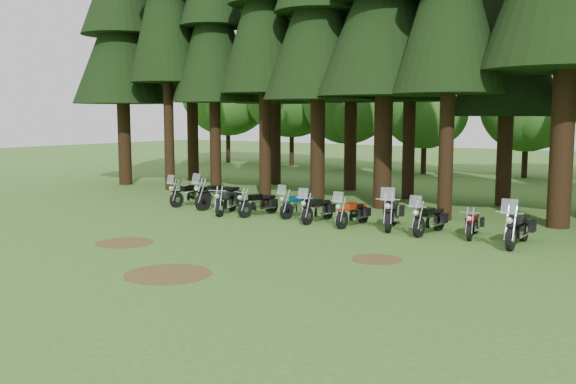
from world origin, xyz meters
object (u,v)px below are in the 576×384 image
(motorcycle_0, at_px, (190,195))
(motorcycle_7, at_px, (391,214))
(motorcycle_4, at_px, (299,206))
(motorcycle_6, at_px, (353,214))
(motorcycle_9, at_px, (473,225))
(motorcycle_1, at_px, (219,196))
(motorcycle_10, at_px, (518,229))
(motorcycle_2, at_px, (226,202))
(motorcycle_5, at_px, (318,210))
(motorcycle_3, at_px, (259,204))
(motorcycle_8, at_px, (429,220))

(motorcycle_0, bearing_deg, motorcycle_7, 6.05)
(motorcycle_0, relative_size, motorcycle_4, 1.06)
(motorcycle_0, relative_size, motorcycle_6, 1.07)
(motorcycle_7, xyz_separation_m, motorcycle_9, (2.89, 0.08, -0.12))
(motorcycle_6, xyz_separation_m, motorcycle_9, (4.24, 0.45, -0.04))
(motorcycle_1, height_order, motorcycle_4, motorcycle_1)
(motorcycle_1, relative_size, motorcycle_4, 1.17)
(motorcycle_10, bearing_deg, motorcycle_0, 174.54)
(motorcycle_1, bearing_deg, motorcycle_6, 6.56)
(motorcycle_0, relative_size, motorcycle_2, 1.07)
(motorcycle_0, relative_size, motorcycle_7, 0.92)
(motorcycle_1, xyz_separation_m, motorcycle_7, (8.14, -0.09, 0.00))
(motorcycle_1, bearing_deg, motorcycle_7, 9.81)
(motorcycle_5, distance_m, motorcycle_9, 5.75)
(motorcycle_3, distance_m, motorcycle_5, 2.74)
(motorcycle_0, bearing_deg, motorcycle_2, -11.06)
(motorcycle_1, relative_size, motorcycle_7, 1.02)
(motorcycle_3, bearing_deg, motorcycle_1, 175.36)
(motorcycle_0, distance_m, motorcycle_2, 2.99)
(motorcycle_0, height_order, motorcycle_8, motorcycle_0)
(motorcycle_1, bearing_deg, motorcycle_2, -27.02)
(motorcycle_2, height_order, motorcycle_5, motorcycle_5)
(motorcycle_4, distance_m, motorcycle_7, 4.07)
(motorcycle_0, bearing_deg, motorcycle_10, 4.09)
(motorcycle_8, bearing_deg, motorcycle_6, -175.00)
(motorcycle_6, relative_size, motorcycle_8, 0.95)
(motorcycle_6, height_order, motorcycle_7, motorcycle_7)
(motorcycle_1, xyz_separation_m, motorcycle_6, (6.79, -0.46, -0.08))
(motorcycle_4, xyz_separation_m, motorcycle_8, (5.57, -0.42, 0.02))
(motorcycle_2, distance_m, motorcycle_5, 4.09)
(motorcycle_7, relative_size, motorcycle_8, 1.10)
(motorcycle_3, relative_size, motorcycle_7, 0.86)
(motorcycle_0, bearing_deg, motorcycle_6, 3.50)
(motorcycle_4, bearing_deg, motorcycle_7, 4.92)
(motorcycle_0, distance_m, motorcycle_4, 5.71)
(motorcycle_1, distance_m, motorcycle_6, 6.81)
(motorcycle_0, distance_m, motorcycle_6, 8.43)
(motorcycle_4, relative_size, motorcycle_6, 1.01)
(motorcycle_3, relative_size, motorcycle_8, 0.95)
(motorcycle_1, distance_m, motorcycle_5, 5.32)
(motorcycle_4, height_order, motorcycle_9, motorcycle_4)
(motorcycle_2, xyz_separation_m, motorcycle_6, (5.56, 0.48, -0.01))
(motorcycle_10, bearing_deg, motorcycle_7, 170.30)
(motorcycle_6, bearing_deg, motorcycle_4, 169.35)
(motorcycle_6, distance_m, motorcycle_7, 1.40)
(motorcycle_6, height_order, motorcycle_10, motorcycle_10)
(motorcycle_3, height_order, motorcycle_7, motorcycle_7)
(motorcycle_6, bearing_deg, motorcycle_9, 7.15)
(motorcycle_0, height_order, motorcycle_7, motorcycle_7)
(motorcycle_5, relative_size, motorcycle_9, 1.12)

